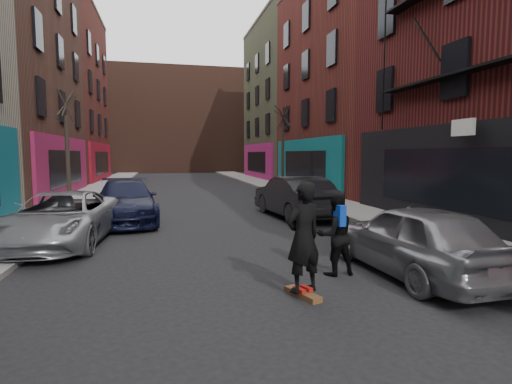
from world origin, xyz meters
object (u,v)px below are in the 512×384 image
parked_left_end (125,201)px  pedestrian (335,235)px  tree_left_far (67,135)px  tree_right_far (283,139)px  parked_left_far (61,218)px  skateboarder (303,237)px  skateboard (303,294)px  parked_right_far (414,239)px  parked_right_end (294,197)px

parked_left_end → pedestrian: 9.13m
tree_left_far → parked_left_end: tree_left_far is taller
tree_left_far → tree_right_far: bearing=25.8°
tree_right_far → parked_left_far: 18.32m
skateboarder → pedestrian: bearing=-154.3°
parked_left_far → skateboarder: skateboarder is taller
parked_left_end → pedestrian: pedestrian is taller
parked_left_far → pedestrian: pedestrian is taller
parked_left_far → pedestrian: 7.58m
parked_left_far → skateboard: size_ratio=6.55×
parked_left_end → tree_right_far: bearing=44.5°
tree_left_far → parked_right_far: (9.40, -13.25, -2.62)m
tree_left_far → parked_left_end: size_ratio=1.22×
parked_right_end → parked_right_far: bearing=85.2°
parked_left_end → parked_right_end: parked_right_end is taller
parked_right_far → skateboard: (-2.67, -0.70, -0.71)m
parked_left_end → tree_left_far: bearing=115.2°
parked_left_far → skateboarder: size_ratio=2.71×
tree_right_far → parked_right_end: 12.17m
tree_right_far → pedestrian: tree_right_far is taller
tree_left_far → parked_right_far: tree_left_far is taller
parked_left_end → skateboard: parked_left_end is taller
parked_right_far → skateboard: bearing=12.3°
parked_right_far → skateboarder: (-2.67, -0.70, 0.31)m
parked_left_end → skateboarder: bearing=-72.3°
parked_left_end → parked_right_far: 10.36m
parked_left_far → pedestrian: size_ratio=3.15×
pedestrian → parked_left_end: bearing=-61.0°
tree_right_far → parked_left_end: size_ratio=1.28×
pedestrian → parked_left_far: bearing=-37.7°
tree_right_far → skateboarder: 20.89m
parked_right_end → skateboard: 8.92m
parked_right_far → skateboard: 2.85m
skateboard → pedestrian: bearing=25.7°
parked_left_far → tree_left_far: bearing=105.9°
tree_right_far → parked_left_far: size_ratio=1.30×
skateboarder → pedestrian: size_ratio=1.17×
skateboarder → skateboard: bearing=180.0°
tree_left_far → parked_left_far: size_ratio=1.24×
parked_left_far → parked_right_end: bearing=26.6°
parked_left_end → parked_right_end: (6.40, -0.37, 0.05)m
parked_right_end → skateboard: bearing=67.7°
tree_right_far → skateboarder: tree_right_far is taller
skateboard → skateboarder: (0.00, 0.00, 1.02)m
parked_left_far → parked_right_end: 8.38m
parked_left_far → parked_right_end: (7.80, 3.05, 0.09)m
tree_left_far → parked_left_far: bearing=-79.4°
pedestrian → tree_left_far: bearing=-61.6°
pedestrian → tree_right_far: bearing=-106.5°
tree_right_far → skateboarder: (-5.67, -19.95, -2.46)m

